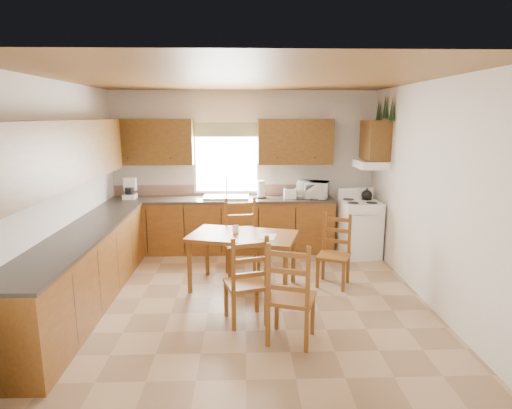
{
  "coord_description": "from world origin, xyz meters",
  "views": [
    {
      "loc": [
        -0.02,
        -5.13,
        2.28
      ],
      "look_at": [
        0.15,
        0.3,
        1.15
      ],
      "focal_mm": 30.0,
      "sensor_mm": 36.0,
      "label": 1
    }
  ],
  "objects_px": {
    "dining_table": "(243,261)",
    "chair_far_left": "(242,239)",
    "chair_near_right": "(246,278)",
    "microwave": "(313,190)",
    "stove": "(359,229)",
    "chair_near_left": "(291,291)",
    "chair_far_right": "(334,251)"
  },
  "relations": [
    {
      "from": "dining_table",
      "to": "chair_far_left",
      "type": "relative_size",
      "value": 1.24
    },
    {
      "from": "chair_near_right",
      "to": "microwave",
      "type": "bearing_deg",
      "value": -129.92
    },
    {
      "from": "stove",
      "to": "microwave",
      "type": "height_order",
      "value": "microwave"
    },
    {
      "from": "chair_near_right",
      "to": "chair_far_left",
      "type": "height_order",
      "value": "chair_far_left"
    },
    {
      "from": "chair_near_left",
      "to": "dining_table",
      "type": "bearing_deg",
      "value": -52.46
    },
    {
      "from": "dining_table",
      "to": "chair_near_right",
      "type": "bearing_deg",
      "value": -73.09
    },
    {
      "from": "stove",
      "to": "dining_table",
      "type": "distance_m",
      "value": 2.3
    },
    {
      "from": "microwave",
      "to": "chair_far_left",
      "type": "bearing_deg",
      "value": -118.51
    },
    {
      "from": "chair_near_left",
      "to": "chair_near_right",
      "type": "distance_m",
      "value": 0.64
    },
    {
      "from": "chair_near_left",
      "to": "chair_near_right",
      "type": "xyz_separation_m",
      "value": [
        -0.46,
        0.44,
        -0.02
      ]
    },
    {
      "from": "dining_table",
      "to": "chair_far_left",
      "type": "height_order",
      "value": "chair_far_left"
    },
    {
      "from": "dining_table",
      "to": "chair_near_left",
      "type": "relative_size",
      "value": 1.29
    },
    {
      "from": "stove",
      "to": "chair_far_left",
      "type": "distance_m",
      "value": 2.12
    },
    {
      "from": "chair_near_left",
      "to": "chair_far_right",
      "type": "relative_size",
      "value": 1.11
    },
    {
      "from": "microwave",
      "to": "chair_far_left",
      "type": "distance_m",
      "value": 1.77
    },
    {
      "from": "microwave",
      "to": "chair_far_right",
      "type": "xyz_separation_m",
      "value": [
        0.05,
        -1.56,
        -0.58
      ]
    },
    {
      "from": "microwave",
      "to": "dining_table",
      "type": "distance_m",
      "value": 2.09
    },
    {
      "from": "chair_near_left",
      "to": "chair_near_right",
      "type": "height_order",
      "value": "chair_near_left"
    },
    {
      "from": "microwave",
      "to": "chair_far_left",
      "type": "relative_size",
      "value": 0.42
    },
    {
      "from": "stove",
      "to": "chair_near_right",
      "type": "xyz_separation_m",
      "value": [
        -1.87,
        -2.26,
        0.06
      ]
    },
    {
      "from": "dining_table",
      "to": "chair_far_left",
      "type": "xyz_separation_m",
      "value": [
        -0.01,
        0.38,
        0.19
      ]
    },
    {
      "from": "stove",
      "to": "chair_far_left",
      "type": "height_order",
      "value": "chair_far_left"
    },
    {
      "from": "dining_table",
      "to": "chair_far_left",
      "type": "distance_m",
      "value": 0.43
    },
    {
      "from": "chair_far_left",
      "to": "dining_table",
      "type": "bearing_deg",
      "value": -95.94
    },
    {
      "from": "chair_near_left",
      "to": "microwave",
      "type": "bearing_deg",
      "value": -84.5
    },
    {
      "from": "chair_far_left",
      "to": "chair_near_right",
      "type": "bearing_deg",
      "value": -95.76
    },
    {
      "from": "chair_near_left",
      "to": "chair_near_right",
      "type": "bearing_deg",
      "value": -25.16
    },
    {
      "from": "chair_near_left",
      "to": "chair_far_left",
      "type": "bearing_deg",
      "value": -56.04
    },
    {
      "from": "chair_near_right",
      "to": "chair_far_left",
      "type": "bearing_deg",
      "value": -104.12
    },
    {
      "from": "chair_far_right",
      "to": "chair_far_left",
      "type": "bearing_deg",
      "value": -172.04
    },
    {
      "from": "chair_far_left",
      "to": "chair_far_right",
      "type": "distance_m",
      "value": 1.29
    },
    {
      "from": "chair_near_left",
      "to": "chair_far_left",
      "type": "distance_m",
      "value": 1.87
    }
  ]
}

